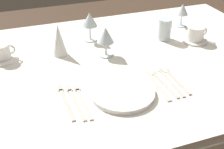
# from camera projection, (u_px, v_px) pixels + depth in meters

# --- Properties ---
(dining_table) EXTENTS (1.80, 1.11, 0.74)m
(dining_table) POSITION_uv_depth(u_px,v_px,m) (107.00, 79.00, 1.37)
(dining_table) COLOR silver
(dining_table) RESTS_ON ground
(dinner_plate) EXTENTS (0.25, 0.25, 0.02)m
(dinner_plate) POSITION_uv_depth(u_px,v_px,m) (123.00, 93.00, 1.12)
(dinner_plate) COLOR white
(dinner_plate) RESTS_ON dining_table
(fork_outer) EXTENTS (0.02, 0.23, 0.00)m
(fork_outer) POSITION_uv_depth(u_px,v_px,m) (82.00, 100.00, 1.10)
(fork_outer) COLOR beige
(fork_outer) RESTS_ON dining_table
(fork_inner) EXTENTS (0.03, 0.23, 0.00)m
(fork_inner) POSITION_uv_depth(u_px,v_px,m) (75.00, 100.00, 1.09)
(fork_inner) COLOR beige
(fork_inner) RESTS_ON dining_table
(fork_salad) EXTENTS (0.03, 0.23, 0.00)m
(fork_salad) POSITION_uv_depth(u_px,v_px,m) (65.00, 100.00, 1.10)
(fork_salad) COLOR beige
(fork_salad) RESTS_ON dining_table
(dinner_knife) EXTENTS (0.03, 0.23, 0.00)m
(dinner_knife) POSITION_uv_depth(u_px,v_px,m) (157.00, 85.00, 1.18)
(dinner_knife) COLOR beige
(dinner_knife) RESTS_ON dining_table
(spoon_soup) EXTENTS (0.03, 0.22, 0.01)m
(spoon_soup) POSITION_uv_depth(u_px,v_px,m) (160.00, 80.00, 1.21)
(spoon_soup) COLOR beige
(spoon_soup) RESTS_ON dining_table
(spoon_dessert) EXTENTS (0.03, 0.23, 0.01)m
(spoon_dessert) POSITION_uv_depth(u_px,v_px,m) (167.00, 78.00, 1.22)
(spoon_dessert) COLOR beige
(spoon_dessert) RESTS_ON dining_table
(spoon_tea) EXTENTS (0.03, 0.21, 0.01)m
(spoon_tea) POSITION_uv_depth(u_px,v_px,m) (173.00, 77.00, 1.23)
(spoon_tea) COLOR beige
(spoon_tea) RESTS_ON dining_table
(saucer_left) EXTENTS (0.13, 0.13, 0.01)m
(saucer_left) POSITION_uv_depth(u_px,v_px,m) (194.00, 41.00, 1.52)
(saucer_left) COLOR white
(saucer_left) RESTS_ON dining_table
(coffee_cup_left) EXTENTS (0.11, 0.08, 0.07)m
(coffee_cup_left) POSITION_uv_depth(u_px,v_px,m) (196.00, 33.00, 1.50)
(coffee_cup_left) COLOR white
(coffee_cup_left) RESTS_ON saucer_left
(saucer_right) EXTENTS (0.13, 0.13, 0.01)m
(saucer_right) POSITION_uv_depth(u_px,v_px,m) (3.00, 59.00, 1.35)
(saucer_right) COLOR white
(saucer_right) RESTS_ON dining_table
(coffee_cup_right) EXTENTS (0.10, 0.08, 0.07)m
(coffee_cup_right) POSITION_uv_depth(u_px,v_px,m) (2.00, 51.00, 1.33)
(coffee_cup_right) COLOR white
(coffee_cup_right) RESTS_ON saucer_right
(wine_glass_centre) EXTENTS (0.08, 0.08, 0.15)m
(wine_glass_centre) POSITION_uv_depth(u_px,v_px,m) (89.00, 21.00, 1.48)
(wine_glass_centre) COLOR silver
(wine_glass_centre) RESTS_ON dining_table
(wine_glass_left) EXTENTS (0.07, 0.07, 0.13)m
(wine_glass_left) POSITION_uv_depth(u_px,v_px,m) (182.00, 11.00, 1.65)
(wine_glass_left) COLOR silver
(wine_glass_left) RESTS_ON dining_table
(wine_glass_right) EXTENTS (0.08, 0.08, 0.14)m
(wine_glass_right) POSITION_uv_depth(u_px,v_px,m) (106.00, 36.00, 1.34)
(wine_glass_right) COLOR silver
(wine_glass_right) RESTS_ON dining_table
(drink_tumbler) EXTENTS (0.07, 0.07, 0.11)m
(drink_tumbler) POSITION_uv_depth(u_px,v_px,m) (164.00, 30.00, 1.52)
(drink_tumbler) COLOR silver
(drink_tumbler) RESTS_ON dining_table
(napkin_folded) EXTENTS (0.07, 0.07, 0.15)m
(napkin_folded) POSITION_uv_depth(u_px,v_px,m) (59.00, 40.00, 1.36)
(napkin_folded) COLOR white
(napkin_folded) RESTS_ON dining_table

